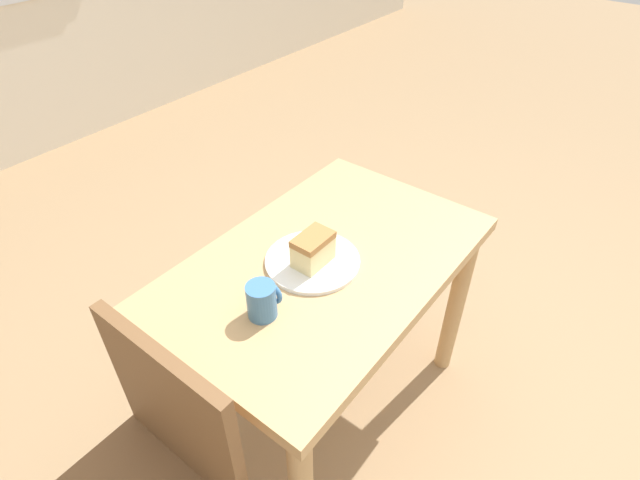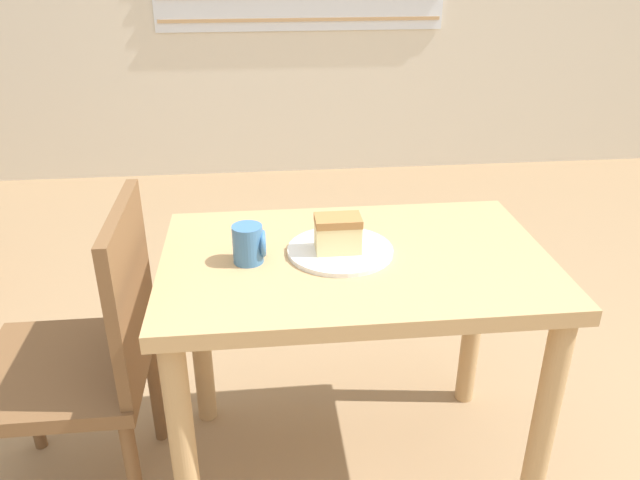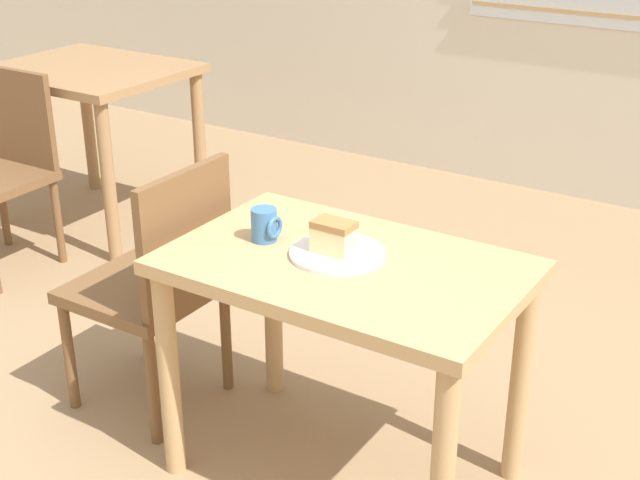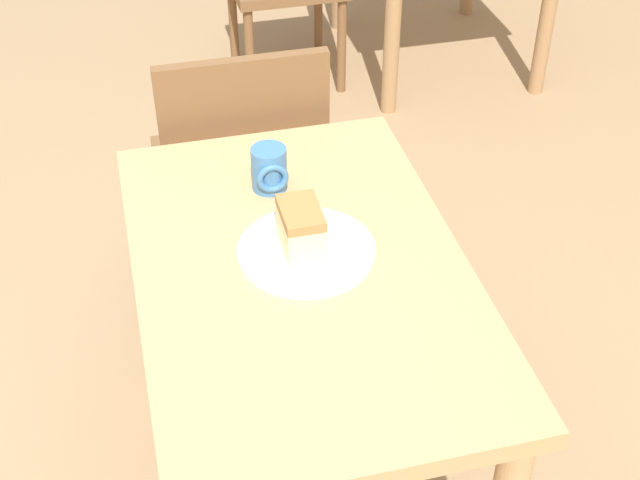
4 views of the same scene
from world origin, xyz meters
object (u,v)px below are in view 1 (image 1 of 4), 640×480
Objects in this scene: cake_slice at (313,249)px; coffee_mug at (263,300)px; dining_table_near at (325,289)px; plate at (313,261)px.

cake_slice reaches higher than coffee_mug.
plate is at bearing 153.03° from dining_table_near.
plate is (-0.04, 0.02, 0.13)m from dining_table_near.
coffee_mug is at bearing -175.76° from cake_slice.
coffee_mug is (-0.22, -0.02, -0.01)m from cake_slice.
dining_table_near is 0.18m from cake_slice.
dining_table_near is at bearing -12.95° from cake_slice.
coffee_mug is at bearing -178.67° from dining_table_near.
dining_table_near is 3.63× the size of plate.
plate is at bearing 47.47° from cake_slice.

